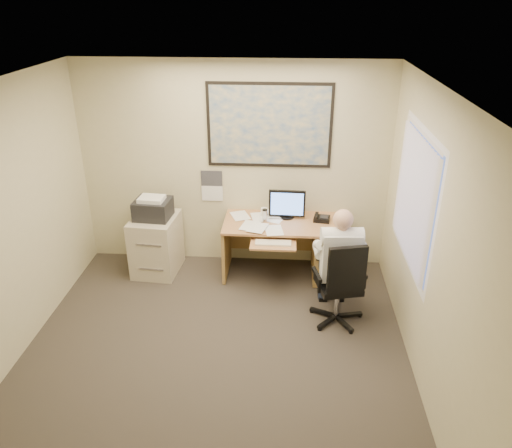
# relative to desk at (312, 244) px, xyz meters

# --- Properties ---
(room_shell) EXTENTS (4.00, 4.50, 2.70)m
(room_shell) POSITION_rel_desk_xyz_m (-1.04, -1.90, 0.91)
(room_shell) COLOR #342F28
(room_shell) RESTS_ON ground
(desk) EXTENTS (1.60, 0.97, 1.12)m
(desk) POSITION_rel_desk_xyz_m (0.00, 0.00, 0.00)
(desk) COLOR tan
(desk) RESTS_ON ground
(world_map) EXTENTS (1.56, 0.03, 1.06)m
(world_map) POSITION_rel_desk_xyz_m (-0.58, 0.33, 1.46)
(world_map) COLOR #1E4C93
(world_map) RESTS_ON room_shell
(wall_calendar) EXTENTS (0.28, 0.01, 0.42)m
(wall_calendar) POSITION_rel_desk_xyz_m (-1.33, 0.34, 0.64)
(wall_calendar) COLOR white
(wall_calendar) RESTS_ON room_shell
(window_blinds) EXTENTS (0.06, 1.40, 1.30)m
(window_blinds) POSITION_rel_desk_xyz_m (0.93, -1.10, 1.11)
(window_blinds) COLOR beige
(window_blinds) RESTS_ON room_shell
(filing_cabinet) EXTENTS (0.60, 0.71, 1.07)m
(filing_cabinet) POSITION_rel_desk_xyz_m (-2.04, -0.04, 0.02)
(filing_cabinet) COLOR #C1B69B
(filing_cabinet) RESTS_ON ground
(office_chair) EXTENTS (0.75, 0.75, 1.05)m
(office_chair) POSITION_rel_desk_xyz_m (0.25, -1.05, -0.13)
(office_chair) COLOR black
(office_chair) RESTS_ON ground
(person) EXTENTS (0.62, 0.85, 1.35)m
(person) POSITION_rel_desk_xyz_m (0.26, -0.97, 0.24)
(person) COLOR white
(person) RESTS_ON office_chair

